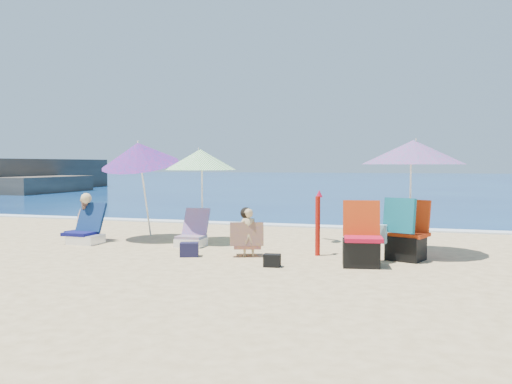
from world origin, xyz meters
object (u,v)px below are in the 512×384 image
(person_center, at_px, (247,233))
(camp_chair_left, at_px, (361,247))
(camp_chair_right, at_px, (405,238))
(umbrella_blue, at_px, (139,154))
(chair_rainbow, at_px, (192,236))
(umbrella_striped, at_px, (200,160))
(chair_navy, at_px, (86,233))
(person_left, at_px, (86,219))
(furled_umbrella, at_px, (318,220))
(umbrella_turquoise, at_px, (413,152))

(person_center, bearing_deg, camp_chair_left, -8.63)
(camp_chair_left, relative_size, camp_chair_right, 0.97)
(camp_chair_right, bearing_deg, umbrella_blue, 170.91)
(camp_chair_right, distance_m, person_center, 2.68)
(chair_rainbow, xyz_separation_m, person_center, (1.42, -0.84, 0.22))
(umbrella_striped, distance_m, camp_chair_left, 4.09)
(umbrella_striped, height_order, chair_rainbow, umbrella_striped)
(person_center, bearing_deg, chair_navy, 171.53)
(person_left, bearing_deg, umbrella_blue, 24.61)
(furled_umbrella, distance_m, chair_rainbow, 2.64)
(umbrella_turquoise, bearing_deg, camp_chair_right, -99.19)
(umbrella_blue, distance_m, chair_rainbow, 2.22)
(umbrella_striped, height_order, chair_navy, umbrella_striped)
(umbrella_blue, bearing_deg, camp_chair_left, -18.38)
(chair_navy, xyz_separation_m, camp_chair_left, (5.65, -0.85, 0.09))
(camp_chair_left, bearing_deg, person_center, 171.37)
(chair_navy, bearing_deg, furled_umbrella, -0.77)
(furled_umbrella, bearing_deg, umbrella_turquoise, 20.46)
(umbrella_turquoise, height_order, umbrella_striped, umbrella_turquoise)
(umbrella_turquoise, distance_m, umbrella_striped, 4.22)
(umbrella_blue, bearing_deg, person_left, -155.39)
(camp_chair_left, bearing_deg, umbrella_turquoise, 61.44)
(umbrella_turquoise, relative_size, person_center, 2.43)
(umbrella_blue, relative_size, chair_rainbow, 3.06)
(umbrella_striped, xyz_separation_m, camp_chair_left, (3.46, -1.67, -1.40))
(chair_rainbow, bearing_deg, umbrella_blue, 161.74)
(umbrella_striped, distance_m, chair_navy, 2.77)
(umbrella_blue, distance_m, camp_chair_right, 5.74)
(umbrella_striped, bearing_deg, camp_chair_left, -25.72)
(chair_rainbow, distance_m, camp_chair_left, 3.61)
(chair_navy, height_order, person_left, person_left)
(umbrella_blue, distance_m, person_center, 3.43)
(chair_navy, height_order, chair_rainbow, chair_navy)
(furled_umbrella, relative_size, chair_navy, 1.43)
(umbrella_turquoise, bearing_deg, camp_chair_left, -118.56)
(camp_chair_left, xyz_separation_m, person_center, (-2.00, 0.30, 0.11))
(umbrella_blue, xyz_separation_m, chair_navy, (-0.81, -0.76, -1.62))
(camp_chair_right, bearing_deg, umbrella_turquoise, 80.81)
(umbrella_turquoise, relative_size, umbrella_striped, 1.06)
(chair_rainbow, relative_size, person_center, 0.85)
(chair_navy, height_order, person_center, person_center)
(umbrella_striped, bearing_deg, person_center, -43.02)
(umbrella_striped, xyz_separation_m, person_center, (1.46, -1.36, -1.29))
(umbrella_turquoise, distance_m, chair_rainbow, 4.48)
(camp_chair_left, height_order, person_center, camp_chair_left)
(furled_umbrella, relative_size, camp_chair_right, 1.09)
(umbrella_striped, bearing_deg, chair_navy, -159.40)
(umbrella_striped, relative_size, person_left, 1.93)
(umbrella_striped, relative_size, furled_umbrella, 1.68)
(camp_chair_left, relative_size, person_left, 1.02)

